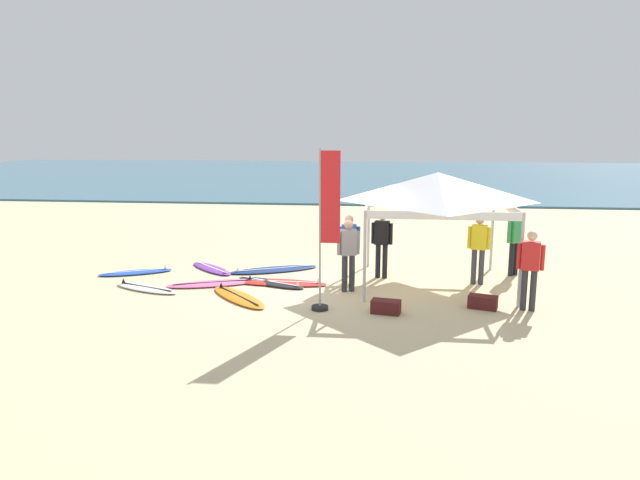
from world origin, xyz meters
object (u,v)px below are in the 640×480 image
object	(u,v)px
surfboard_white	(146,288)
surfboard_red	(279,282)
person_grey	(348,250)
surfboard_black	(271,283)
person_green	(515,238)
gear_bag_near_tent	(386,307)
surfboard_orange	(238,297)
person_blue	(349,244)
person_yellow	(479,245)
surfboard_pink	(213,283)
gear_bag_by_pole	(483,302)
canopy_tent	(437,188)
surfboard_purple	(212,268)
person_black	(382,240)
person_red	(530,265)
surfboard_blue	(136,272)
banner_flag	(325,237)
surfboard_navy	(274,269)

from	to	relation	value
surfboard_white	surfboard_red	size ratio (longest dim) A/B	0.78
person_grey	surfboard_black	bearing A→B (deg)	167.39
person_green	gear_bag_near_tent	xyz separation A→B (m)	(-3.32, -3.52, -0.85)
surfboard_orange	person_blue	xyz separation A→B (m)	(2.40, 1.55, 0.95)
surfboard_orange	person_yellow	size ratio (longest dim) A/B	1.16
surfboard_pink	surfboard_orange	world-z (taller)	same
person_blue	gear_bag_by_pole	distance (m)	3.53
canopy_tent	surfboard_purple	xyz separation A→B (m)	(-5.88, 0.82, -2.35)
surfboard_orange	person_black	bearing A→B (deg)	34.34
person_red	gear_bag_by_pole	distance (m)	1.25
surfboard_blue	surfboard_purple	bearing A→B (deg)	18.14
person_black	gear_bag_by_pole	bearing A→B (deg)	-47.19
surfboard_purple	gear_bag_by_pole	bearing A→B (deg)	-21.78
surfboard_white	banner_flag	distance (m)	4.79
surfboard_orange	person_grey	world-z (taller)	person_grey
canopy_tent	gear_bag_near_tent	size ratio (longest dim) A/B	5.74
person_grey	person_yellow	size ratio (longest dim) A/B	1.00
person_blue	banner_flag	world-z (taller)	banner_flag
gear_bag_by_pole	gear_bag_near_tent	bearing A→B (deg)	-165.07
canopy_tent	person_blue	bearing A→B (deg)	-175.19
surfboard_black	person_blue	bearing A→B (deg)	8.00
banner_flag	gear_bag_near_tent	distance (m)	1.92
canopy_tent	surfboard_orange	world-z (taller)	canopy_tent
person_green	person_yellow	world-z (taller)	same
surfboard_black	person_grey	world-z (taller)	person_grey
surfboard_orange	person_red	distance (m)	6.37
surfboard_black	person_red	distance (m)	6.05
person_black	gear_bag_near_tent	size ratio (longest dim) A/B	2.85
surfboard_black	person_grey	size ratio (longest dim) A/B	1.17
surfboard_pink	surfboard_black	bearing A→B (deg)	8.88
person_yellow	person_red	bearing A→B (deg)	-70.00
canopy_tent	surfboard_blue	distance (m)	8.10
surfboard_black	gear_bag_by_pole	bearing A→B (deg)	-16.40
surfboard_red	person_grey	distance (m)	2.04
canopy_tent	person_red	world-z (taller)	canopy_tent
surfboard_red	person_blue	bearing A→B (deg)	7.39
gear_bag_near_tent	person_red	bearing A→B (deg)	9.98
surfboard_navy	surfboard_purple	bearing A→B (deg)	-177.62
surfboard_pink	gear_bag_by_pole	xyz separation A→B (m)	(6.28, -1.22, 0.10)
person_black	person_green	distance (m)	3.48
surfboard_purple	surfboard_red	distance (m)	2.40
person_grey	person_green	size ratio (longest dim) A/B	1.00
person_yellow	banner_flag	bearing A→B (deg)	-145.24
canopy_tent	person_green	xyz separation A→B (m)	(2.13, 1.09, -1.40)
surfboard_black	banner_flag	world-z (taller)	banner_flag
person_black	gear_bag_near_tent	distance (m)	3.01
canopy_tent	person_yellow	distance (m)	1.76
banner_flag	person_green	bearing A→B (deg)	36.70
surfboard_black	surfboard_white	bearing A→B (deg)	-164.33
person_blue	banner_flag	distance (m)	2.27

